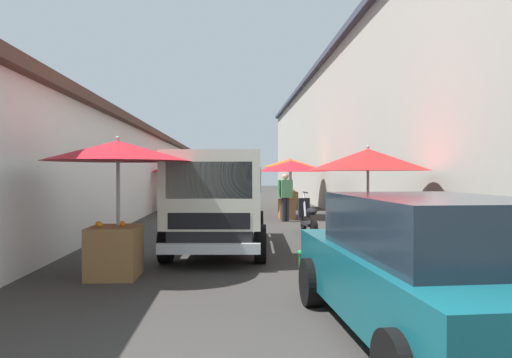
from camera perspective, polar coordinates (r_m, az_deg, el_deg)
The scene contains 13 objects.
ground at distance 15.71m, azimuth -1.36°, elevation -5.38°, with size 90.00×90.00×0.00m, color #33302D.
building_left_whitewash at distance 19.15m, azimuth -24.01°, elevation 0.92°, with size 49.80×7.50×3.49m.
building_right_concrete at distance 19.56m, azimuth 20.51°, elevation 6.09°, with size 49.80×7.50×7.01m.
fruit_stall_near_left at distance 9.82m, azimuth 13.62°, elevation 1.27°, with size 2.54×2.54×2.26m.
fruit_stall_far_left at distance 20.35m, azimuth -9.44°, elevation 0.74°, with size 2.82×2.82×2.18m.
fruit_stall_near_right at distance 17.18m, azimuth 4.33°, elevation 1.14°, with size 2.80×2.80×2.22m.
fruit_stall_mid_lane at distance 21.36m, azimuth 4.18°, elevation 1.29°, with size 2.53×2.53×2.42m.
fruit_stall_far_right at distance 7.79m, azimuth -16.86°, elevation 0.76°, with size 2.38×2.38×2.28m.
hatchback_car at distance 4.91m, azimuth 20.58°, elevation -10.31°, with size 4.00×2.10×1.45m.
delivery_truck at distance 9.27m, azimuth -4.96°, elevation -3.19°, with size 5.00×2.16×2.08m.
vendor_by_crates at distance 15.89m, azimuth 3.67°, elevation -1.81°, with size 0.43×0.56×1.67m.
parked_scooter at distance 12.88m, azimuth 6.52°, elevation -4.73°, with size 1.69×0.38×1.14m.
plastic_stool at distance 7.41m, azimuth 6.36°, elevation -9.74°, with size 0.30×0.30×0.43m.
Camera 1 is at (-2.12, 0.43, 1.67)m, focal length 32.20 mm.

